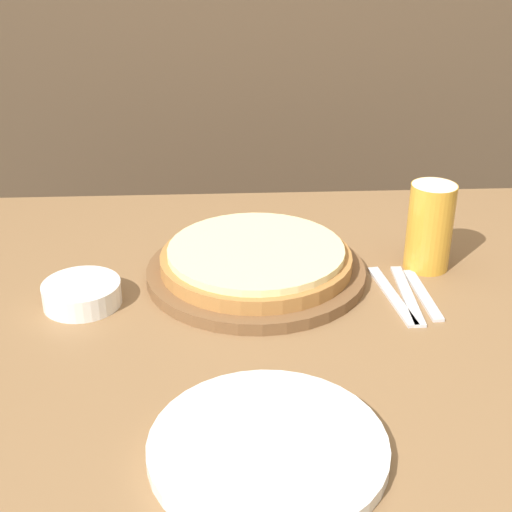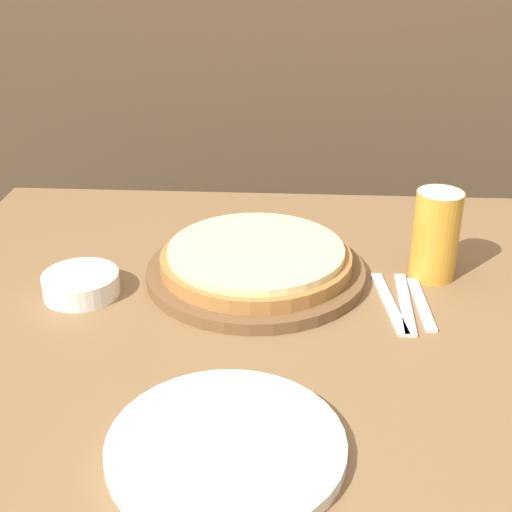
{
  "view_description": "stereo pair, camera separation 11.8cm",
  "coord_description": "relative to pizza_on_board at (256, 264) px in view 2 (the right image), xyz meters",
  "views": [
    {
      "loc": [
        -0.1,
        -0.95,
        1.32
      ],
      "look_at": [
        -0.05,
        0.1,
        0.79
      ],
      "focal_mm": 50.0,
      "sensor_mm": 36.0,
      "label": 1
    },
    {
      "loc": [
        0.02,
        -0.95,
        1.32
      ],
      "look_at": [
        -0.05,
        0.1,
        0.79
      ],
      "focal_mm": 50.0,
      "sensor_mm": 36.0,
      "label": 2
    }
  ],
  "objects": [
    {
      "name": "dining_table",
      "position": [
        0.05,
        -0.1,
        -0.4
      ],
      "size": [
        1.21,
        0.97,
        0.75
      ],
      "color": "olive",
      "rests_on": "ground_plane"
    },
    {
      "name": "pizza_on_board",
      "position": [
        0.0,
        0.0,
        0.0
      ],
      "size": [
        0.37,
        0.37,
        0.06
      ],
      "color": "brown",
      "rests_on": "dining_table"
    },
    {
      "name": "beer_glass",
      "position": [
        0.29,
        0.02,
        0.06
      ],
      "size": [
        0.08,
        0.08,
        0.15
      ],
      "color": "gold",
      "rests_on": "dining_table"
    },
    {
      "name": "dinner_plate",
      "position": [
        -0.01,
        -0.43,
        -0.02
      ],
      "size": [
        0.28,
        0.28,
        0.02
      ],
      "color": "white",
      "rests_on": "dining_table"
    },
    {
      "name": "side_bowl",
      "position": [
        -0.28,
        -0.07,
        -0.01
      ],
      "size": [
        0.12,
        0.12,
        0.04
      ],
      "color": "white",
      "rests_on": "dining_table"
    },
    {
      "name": "fork",
      "position": [
        0.21,
        -0.08,
        -0.02
      ],
      "size": [
        0.04,
        0.19,
        0.0
      ],
      "color": "silver",
      "rests_on": "dining_table"
    },
    {
      "name": "dinner_knife",
      "position": [
        0.24,
        -0.08,
        -0.02
      ],
      "size": [
        0.02,
        0.19,
        0.0
      ],
      "color": "silver",
      "rests_on": "dining_table"
    },
    {
      "name": "spoon",
      "position": [
        0.26,
        -0.08,
        -0.02
      ],
      "size": [
        0.03,
        0.16,
        0.0
      ],
      "color": "silver",
      "rests_on": "dining_table"
    }
  ]
}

